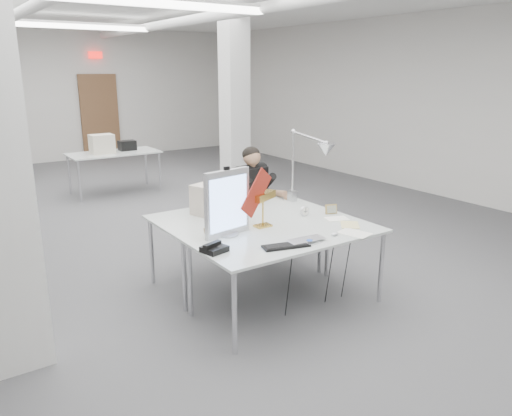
{
  "coord_description": "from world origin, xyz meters",
  "views": [
    {
      "loc": [
        -2.7,
        -5.95,
        2.24
      ],
      "look_at": [
        -0.03,
        -2.0,
        0.9
      ],
      "focal_mm": 35.0,
      "sensor_mm": 36.0,
      "label": 1
    }
  ],
  "objects": [
    {
      "name": "paper_stack_a",
      "position": [
        0.52,
        -2.82,
        0.76
      ],
      "size": [
        0.26,
        0.32,
        0.01
      ],
      "primitive_type": "cube",
      "rotation": [
        0.0,
        0.0,
        0.26
      ],
      "color": "white",
      "rests_on": "desk_main"
    },
    {
      "name": "desk_second",
      "position": [
        0.0,
        -1.6,
        0.74
      ],
      "size": [
        1.8,
        0.9,
        0.02
      ],
      "primitive_type": "cube",
      "color": "silver",
      "rests_on": "room_shell"
    },
    {
      "name": "desk_phone",
      "position": [
        -0.8,
        -2.51,
        0.78
      ],
      "size": [
        0.23,
        0.21,
        0.05
      ],
      "primitive_type": "cube",
      "rotation": [
        0.0,
        0.0,
        0.24
      ],
      "color": "black",
      "rests_on": "desk_main"
    },
    {
      "name": "bg_desk_a",
      "position": [
        0.2,
        3.0,
        0.74
      ],
      "size": [
        1.6,
        0.8,
        0.02
      ],
      "primitive_type": "cube",
      "color": "silver",
      "rests_on": "room_shell"
    },
    {
      "name": "pennant",
      "position": [
        -0.18,
        -2.23,
        1.12
      ],
      "size": [
        0.42,
        0.12,
        0.46
      ],
      "primitive_type": "cube",
      "rotation": [
        0.0,
        -0.87,
        0.25
      ],
      "color": "maroon",
      "rests_on": "monitor"
    },
    {
      "name": "picture_frame_right",
      "position": [
        0.78,
        -2.21,
        0.81
      ],
      "size": [
        0.13,
        0.07,
        0.1
      ],
      "primitive_type": "cube",
      "rotation": [
        -0.21,
        0.0,
        -0.34
      ],
      "color": "tan",
      "rests_on": "desk_main"
    },
    {
      "name": "bankers_lamp",
      "position": [
        -0.07,
        -2.17,
        0.94
      ],
      "size": [
        0.36,
        0.26,
        0.38
      ],
      "primitive_type": null,
      "rotation": [
        0.0,
        0.0,
        0.43
      ],
      "color": "gold",
      "rests_on": "desk_main"
    },
    {
      "name": "paper_stack_b",
      "position": [
        0.66,
        -2.61,
        0.76
      ],
      "size": [
        0.29,
        0.29,
        0.01
      ],
      "primitive_type": "cube",
      "rotation": [
        0.0,
        0.0,
        -0.7
      ],
      "color": "#DCCE83",
      "rests_on": "desk_main"
    },
    {
      "name": "keyboard",
      "position": [
        -0.23,
        -2.75,
        0.77
      ],
      "size": [
        0.43,
        0.24,
        0.02
      ],
      "primitive_type": "cube",
      "rotation": [
        0.0,
        0.0,
        -0.25
      ],
      "color": "black",
      "rests_on": "desk_main"
    },
    {
      "name": "mouse",
      "position": [
        0.33,
        -2.76,
        0.77
      ],
      "size": [
        0.09,
        0.06,
        0.03
      ],
      "primitive_type": "ellipsoid",
      "rotation": [
        0.0,
        0.0,
        0.15
      ],
      "color": "silver",
      "rests_on": "desk_main"
    },
    {
      "name": "seated_person",
      "position": [
        0.54,
        -1.06,
        0.9
      ],
      "size": [
        0.57,
        0.66,
        0.87
      ],
      "primitive_type": null,
      "rotation": [
        0.0,
        0.0,
        0.19
      ],
      "color": "black",
      "rests_on": "office_chair"
    },
    {
      "name": "desk_main",
      "position": [
        0.0,
        -2.5,
        0.74
      ],
      "size": [
        1.8,
        0.9,
        0.02
      ],
      "primitive_type": "cube",
      "color": "silver",
      "rests_on": "room_shell"
    },
    {
      "name": "monitor",
      "position": [
        -0.48,
        -2.19,
        1.06
      ],
      "size": [
        0.49,
        0.13,
        0.61
      ],
      "primitive_type": "cube",
      "rotation": [
        0.0,
        0.0,
        0.16
      ],
      "color": "silver",
      "rests_on": "desk_main"
    },
    {
      "name": "paper_stack_c",
      "position": [
        0.7,
        -2.39,
        0.76
      ],
      "size": [
        0.26,
        0.22,
        0.01
      ],
      "primitive_type": "cube",
      "rotation": [
        0.0,
        0.0,
        -0.33
      ],
      "color": "white",
      "rests_on": "desk_main"
    },
    {
      "name": "laptop",
      "position": [
        -0.01,
        -2.8,
        0.77
      ],
      "size": [
        0.37,
        0.26,
        0.03
      ],
      "primitive_type": "imported",
      "rotation": [
        0.0,
        0.0,
        -0.08
      ],
      "color": "#B2B1B6",
      "rests_on": "desk_main"
    },
    {
      "name": "office_chair",
      "position": [
        0.54,
        -1.01,
        0.47
      ],
      "size": [
        0.54,
        0.54,
        0.94
      ],
      "primitive_type": null,
      "rotation": [
        0.0,
        0.0,
        0.19
      ],
      "color": "black",
      "rests_on": "room_shell"
    },
    {
      "name": "room_shell",
      "position": [
        0.04,
        0.13,
        1.69
      ],
      "size": [
        10.04,
        14.04,
        3.24
      ],
      "color": "#49494B",
      "rests_on": "ground"
    },
    {
      "name": "beige_monitor",
      "position": [
        -0.27,
        -1.51,
        0.91
      ],
      "size": [
        0.41,
        0.4,
        0.32
      ],
      "primitive_type": "cube",
      "rotation": [
        0.0,
        0.0,
        0.3
      ],
      "color": "beige",
      "rests_on": "desk_second"
    },
    {
      "name": "picture_frame_left",
      "position": [
        -0.65,
        -2.14,
        0.8
      ],
      "size": [
        0.12,
        0.09,
        0.1
      ],
      "primitive_type": "cube",
      "rotation": [
        -0.21,
        0.0,
        0.54
      ],
      "color": "tan",
      "rests_on": "desk_main"
    },
    {
      "name": "architect_lamp",
      "position": [
        0.77,
        -1.81,
        1.24
      ],
      "size": [
        0.32,
        0.77,
        0.97
      ],
      "primitive_type": null,
      "rotation": [
        0.0,
        0.0,
        0.08
      ],
      "color": "silver",
      "rests_on": "desk_second"
    },
    {
      "name": "desk_clock",
      "position": [
        0.5,
        -2.11,
        0.81
      ],
      "size": [
        0.1,
        0.03,
        0.1
      ],
      "primitive_type": "cylinder",
      "rotation": [
        1.57,
        0.0,
        -0.02
      ],
      "color": "silver",
      "rests_on": "desk_main"
    }
  ]
}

